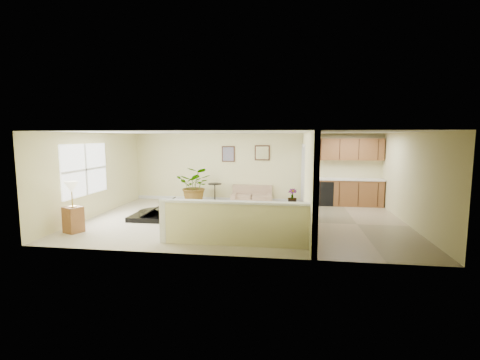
# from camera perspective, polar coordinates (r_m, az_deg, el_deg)

# --- Properties ---
(floor) EXTENTS (9.00, 9.00, 0.00)m
(floor) POSITION_cam_1_polar(r_m,az_deg,el_deg) (10.00, 0.49, -6.66)
(floor) COLOR #BCAD92
(floor) RESTS_ON ground
(back_wall) EXTENTS (9.00, 0.04, 2.50)m
(back_wall) POSITION_cam_1_polar(r_m,az_deg,el_deg) (12.74, 2.31, 2.01)
(back_wall) COLOR beige
(back_wall) RESTS_ON floor
(front_wall) EXTENTS (9.00, 0.04, 2.50)m
(front_wall) POSITION_cam_1_polar(r_m,az_deg,el_deg) (6.84, -2.87, -2.39)
(front_wall) COLOR beige
(front_wall) RESTS_ON floor
(left_wall) EXTENTS (0.04, 6.00, 2.50)m
(left_wall) POSITION_cam_1_polar(r_m,az_deg,el_deg) (11.29, -22.76, 0.81)
(left_wall) COLOR beige
(left_wall) RESTS_ON floor
(right_wall) EXTENTS (0.04, 6.00, 2.50)m
(right_wall) POSITION_cam_1_polar(r_m,az_deg,el_deg) (10.20, 26.42, 0.01)
(right_wall) COLOR beige
(right_wall) RESTS_ON floor
(ceiling) EXTENTS (9.00, 6.00, 0.04)m
(ceiling) POSITION_cam_1_polar(r_m,az_deg,el_deg) (9.71, 0.51, 7.82)
(ceiling) COLOR silver
(ceiling) RESTS_ON back_wall
(kitchen_vinyl) EXTENTS (2.70, 6.00, 0.01)m
(kitchen_vinyl) POSITION_cam_1_polar(r_m,az_deg,el_deg) (10.08, 18.66, -6.90)
(kitchen_vinyl) COLOR tan
(kitchen_vinyl) RESTS_ON floor
(interior_partition) EXTENTS (0.18, 5.99, 2.50)m
(interior_partition) POSITION_cam_1_polar(r_m,az_deg,el_deg) (9.96, 11.02, 0.29)
(interior_partition) COLOR beige
(interior_partition) RESTS_ON floor
(pony_half_wall) EXTENTS (3.42, 0.22, 1.00)m
(pony_half_wall) POSITION_cam_1_polar(r_m,az_deg,el_deg) (7.65, -1.27, -6.95)
(pony_half_wall) COLOR beige
(pony_half_wall) RESTS_ON floor
(left_window) EXTENTS (0.05, 2.15, 1.45)m
(left_window) POSITION_cam_1_polar(r_m,az_deg,el_deg) (10.84, -24.09, 1.57)
(left_window) COLOR white
(left_window) RESTS_ON left_wall
(wall_art_left) EXTENTS (0.48, 0.04, 0.58)m
(wall_art_left) POSITION_cam_1_polar(r_m,az_deg,el_deg) (12.81, -1.93, 4.29)
(wall_art_left) COLOR #3D2116
(wall_art_left) RESTS_ON back_wall
(wall_mirror) EXTENTS (0.55, 0.04, 0.55)m
(wall_mirror) POSITION_cam_1_polar(r_m,az_deg,el_deg) (12.65, 3.67, 4.47)
(wall_mirror) COLOR #3D2116
(wall_mirror) RESTS_ON back_wall
(kitchen_cabinets) EXTENTS (2.36, 0.65, 2.33)m
(kitchen_cabinets) POSITION_cam_1_polar(r_m,az_deg,el_deg) (12.59, 16.77, -0.08)
(kitchen_cabinets) COLOR brown
(kitchen_cabinets) RESTS_ON floor
(piano) EXTENTS (1.59, 1.64, 1.26)m
(piano) POSITION_cam_1_polar(r_m,az_deg,el_deg) (10.52, -13.70, -3.25)
(piano) COLOR black
(piano) RESTS_ON floor
(piano_bench) EXTENTS (0.56, 0.78, 0.47)m
(piano_bench) POSITION_cam_1_polar(r_m,az_deg,el_deg) (10.15, -9.48, -5.18)
(piano_bench) COLOR black
(piano_bench) RESTS_ON floor
(loveseat) EXTENTS (1.48, 0.88, 0.83)m
(loveseat) POSITION_cam_1_polar(r_m,az_deg,el_deg) (12.50, 1.96, -2.41)
(loveseat) COLOR tan
(loveseat) RESTS_ON floor
(accent_table) EXTENTS (0.48, 0.48, 0.70)m
(accent_table) POSITION_cam_1_polar(r_m,az_deg,el_deg) (12.62, -4.15, -1.70)
(accent_table) COLOR black
(accent_table) RESTS_ON floor
(palm_plant) EXTENTS (1.24, 1.08, 1.33)m
(palm_plant) POSITION_cam_1_polar(r_m,az_deg,el_deg) (12.33, -7.35, -0.99)
(palm_plant) COLOR black
(palm_plant) RESTS_ON floor
(small_plant) EXTENTS (0.37, 0.37, 0.57)m
(small_plant) POSITION_cam_1_polar(r_m,az_deg,el_deg) (12.36, 8.57, -2.93)
(small_plant) COLOR black
(small_plant) RESTS_ON floor
(lamp_stand) EXTENTS (0.50, 0.50, 1.29)m
(lamp_stand) POSITION_cam_1_polar(r_m,az_deg,el_deg) (9.62, -25.74, -4.59)
(lamp_stand) COLOR brown
(lamp_stand) RESTS_ON floor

